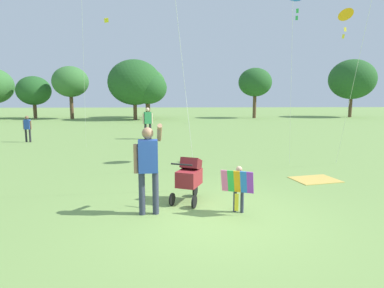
# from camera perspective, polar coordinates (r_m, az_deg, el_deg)

# --- Properties ---
(ground_plane) EXTENTS (120.00, 120.00, 0.00)m
(ground_plane) POSITION_cam_1_polar(r_m,az_deg,el_deg) (6.80, 3.35, -12.47)
(ground_plane) COLOR #75994C
(treeline_distant) EXTENTS (43.01, 7.58, 6.28)m
(treeline_distant) POSITION_cam_1_polar(r_m,az_deg,el_deg) (34.90, -4.85, 10.34)
(treeline_distant) COLOR brown
(treeline_distant) RESTS_ON ground
(child_with_butterfly_kite) EXTENTS (0.67, 0.46, 0.98)m
(child_with_butterfly_kite) POSITION_cam_1_polar(r_m,az_deg,el_deg) (6.92, 7.98, -6.94)
(child_with_butterfly_kite) COLOR #33384C
(child_with_butterfly_kite) RESTS_ON ground
(person_adult_flyer) EXTENTS (0.58, 0.58, 1.87)m
(person_adult_flyer) POSITION_cam_1_polar(r_m,az_deg,el_deg) (6.73, -7.54, -3.18)
(person_adult_flyer) COLOR #33384C
(person_adult_flyer) RESTS_ON ground
(stroller) EXTENTS (0.78, 1.11, 1.03)m
(stroller) POSITION_cam_1_polar(r_m,az_deg,el_deg) (7.58, -0.45, -5.44)
(stroller) COLOR black
(stroller) RESTS_ON ground
(kite_blue_high) EXTENTS (0.80, 2.69, 5.31)m
(kite_blue_high) POSITION_cam_1_polar(r_m,az_deg,el_deg) (13.03, 24.91, 19.20)
(kite_blue_high) COLOR #F4A319
(kite_blue_high) RESTS_ON ground
(person_red_shirt) EXTENTS (0.54, 0.34, 1.75)m
(person_red_shirt) POSITION_cam_1_polar(r_m,az_deg,el_deg) (18.48, -7.62, 4.01)
(person_red_shirt) COLOR #232328
(person_red_shirt) RESTS_ON ground
(person_sitting_far) EXTENTS (0.44, 0.21, 1.36)m
(person_sitting_far) POSITION_cam_1_polar(r_m,az_deg,el_deg) (19.14, -26.43, 2.68)
(person_sitting_far) COLOR #232328
(person_sitting_far) RESTS_ON ground
(picnic_blanket) EXTENTS (1.42, 1.20, 0.02)m
(picnic_blanket) POSITION_cam_1_polar(r_m,az_deg,el_deg) (10.26, 20.40, -5.74)
(picnic_blanket) COLOR gold
(picnic_blanket) RESTS_ON ground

